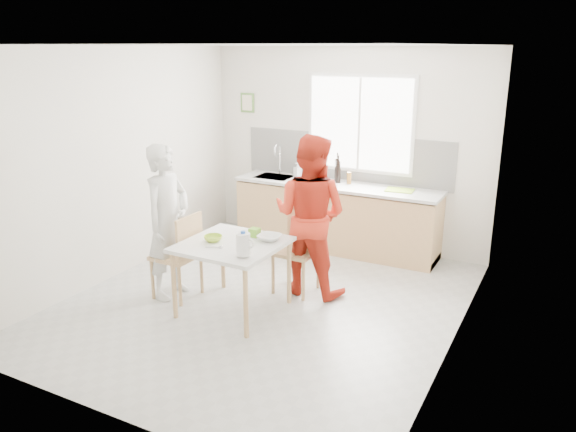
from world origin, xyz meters
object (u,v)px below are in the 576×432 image
(dining_table, at_px, (232,250))
(person_white, at_px, (168,222))
(chair_far, at_px, (299,245))
(person_red, at_px, (310,215))
(wine_bottle_a, at_px, (337,170))
(milk_jug, at_px, (244,244))
(bowl_green, at_px, (213,238))
(wine_bottle_b, at_px, (338,172))
(chair_left, at_px, (181,252))
(bowl_white, at_px, (270,238))

(dining_table, bearing_deg, person_white, 179.20)
(chair_far, xyz_separation_m, person_red, (0.13, 0.00, 0.37))
(dining_table, relative_size, wine_bottle_a, 3.11)
(milk_jug, relative_size, wine_bottle_a, 0.75)
(bowl_green, relative_size, wine_bottle_b, 0.64)
(dining_table, relative_size, chair_left, 1.03)
(milk_jug, bearing_deg, person_red, 81.82)
(wine_bottle_b, bearing_deg, wine_bottle_a, 122.73)
(chair_left, relative_size, person_white, 0.56)
(wine_bottle_a, bearing_deg, bowl_white, -86.03)
(person_white, height_order, bowl_green, person_white)
(person_white, relative_size, wine_bottle_b, 5.71)
(person_white, height_order, person_red, person_red)
(milk_jug, bearing_deg, dining_table, 139.14)
(chair_left, bearing_deg, chair_far, 128.71)
(chair_left, xyz_separation_m, wine_bottle_a, (0.83, 2.38, 0.55))
(person_white, height_order, milk_jug, person_white)
(person_white, xyz_separation_m, milk_jug, (1.15, -0.30, 0.03))
(chair_left, bearing_deg, dining_table, 90.00)
(person_red, bearing_deg, bowl_white, 72.43)
(wine_bottle_a, relative_size, wine_bottle_b, 1.07)
(dining_table, distance_m, person_white, 0.85)
(person_red, height_order, wine_bottle_a, person_red)
(dining_table, bearing_deg, milk_jug, -41.66)
(wine_bottle_b, bearing_deg, chair_far, -83.76)
(chair_far, xyz_separation_m, person_white, (-1.19, -0.81, 0.33))
(chair_left, relative_size, bowl_green, 5.06)
(wine_bottle_b, bearing_deg, dining_table, -94.84)
(bowl_white, height_order, wine_bottle_b, wine_bottle_b)
(chair_far, relative_size, person_red, 0.54)
(person_white, distance_m, person_red, 1.56)
(bowl_green, height_order, bowl_white, same)
(chair_far, distance_m, bowl_green, 1.06)
(chair_far, height_order, bowl_green, chair_far)
(person_white, bearing_deg, wine_bottle_b, -23.21)
(bowl_green, relative_size, wine_bottle_a, 0.60)
(person_red, relative_size, wine_bottle_a, 5.62)
(wine_bottle_a, distance_m, wine_bottle_b, 0.08)
(person_red, height_order, bowl_white, person_red)
(chair_far, bearing_deg, wine_bottle_a, 98.29)
(dining_table, height_order, person_red, person_red)
(bowl_green, relative_size, bowl_white, 0.79)
(chair_left, height_order, bowl_white, chair_left)
(person_red, bearing_deg, dining_table, 59.74)
(person_white, relative_size, milk_jug, 7.14)
(wine_bottle_a, height_order, wine_bottle_b, wine_bottle_a)
(person_white, height_order, wine_bottle_a, person_white)
(dining_table, bearing_deg, chair_left, 179.20)
(dining_table, height_order, bowl_white, bowl_white)
(person_white, xyz_separation_m, wine_bottle_b, (1.03, 2.31, 0.21))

